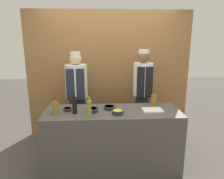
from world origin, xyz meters
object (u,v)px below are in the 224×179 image
object	(u,v)px
bottle_amber	(154,100)
sauce_bowl_orange	(68,109)
cutting_board	(153,110)
chef_right	(142,94)
bottle_vinegar	(55,108)
bottle_soy	(74,105)
sauce_bowl_purple	(109,107)
bottle_oil	(89,108)
sauce_bowl_yellow	(118,112)
chef_left	(77,97)
sauce_bowl_white	(93,110)

from	to	relation	value
bottle_amber	sauce_bowl_orange	bearing A→B (deg)	-171.76
cutting_board	chef_right	distance (m)	0.75
bottle_vinegar	bottle_soy	world-z (taller)	bottle_soy
sauce_bowl_purple	bottle_soy	size ratio (longest dim) A/B	0.51
sauce_bowl_purple	bottle_oil	bearing A→B (deg)	-135.45
sauce_bowl_yellow	chef_right	xyz separation A→B (m)	(0.51, 0.86, 0.00)
bottle_soy	chef_right	bearing A→B (deg)	35.87
bottle_oil	chef_left	size ratio (longest dim) A/B	0.18
bottle_amber	bottle_soy	distance (m)	1.21
bottle_oil	bottle_soy	xyz separation A→B (m)	(-0.21, 0.13, 0.01)
cutting_board	chef_left	world-z (taller)	chef_left
bottle_oil	bottle_soy	bearing A→B (deg)	148.69
sauce_bowl_yellow	chef_left	xyz separation A→B (m)	(-0.63, 0.86, -0.03)
cutting_board	bottle_oil	xyz separation A→B (m)	(-0.89, -0.17, 0.11)
sauce_bowl_orange	chef_right	world-z (taller)	chef_right
bottle_amber	chef_left	size ratio (longest dim) A/B	0.13
cutting_board	bottle_soy	xyz separation A→B (m)	(-1.10, -0.04, 0.12)
bottle_soy	chef_right	distance (m)	1.36
bottle_oil	chef_right	distance (m)	1.28
bottle_vinegar	bottle_soy	distance (m)	0.27
cutting_board	bottle_vinegar	bearing A→B (deg)	-178.27
bottle_oil	bottle_soy	distance (m)	0.24
bottle_vinegar	chef_left	xyz separation A→B (m)	(0.22, 0.80, -0.09)
chef_right	cutting_board	bearing A→B (deg)	-90.01
chef_right	sauce_bowl_orange	bearing A→B (deg)	-150.41
cutting_board	bottle_vinegar	distance (m)	1.36
sauce_bowl_yellow	bottle_vinegar	bearing A→B (deg)	175.58
sauce_bowl_purple	bottle_amber	world-z (taller)	bottle_amber
sauce_bowl_yellow	sauce_bowl_purple	world-z (taller)	sauce_bowl_yellow
cutting_board	chef_left	size ratio (longest dim) A/B	0.17
cutting_board	bottle_vinegar	xyz separation A→B (m)	(-1.36, -0.04, 0.08)
sauce_bowl_white	bottle_vinegar	distance (m)	0.51
sauce_bowl_white	chef_left	bearing A→B (deg)	111.23
sauce_bowl_yellow	sauce_bowl_purple	xyz separation A→B (m)	(-0.10, 0.22, -0.01)
bottle_oil	sauce_bowl_purple	bearing A→B (deg)	44.55
chef_right	sauce_bowl_white	bearing A→B (deg)	-139.03
bottle_vinegar	sauce_bowl_yellow	bearing A→B (deg)	-4.42
bottle_amber	bottle_vinegar	size ratio (longest dim) A/B	0.98
sauce_bowl_purple	chef_right	bearing A→B (deg)	46.45
sauce_bowl_white	chef_right	size ratio (longest dim) A/B	0.09
sauce_bowl_yellow	sauce_bowl_purple	bearing A→B (deg)	115.55
sauce_bowl_yellow	sauce_bowl_purple	distance (m)	0.24
sauce_bowl_white	sauce_bowl_orange	xyz separation A→B (m)	(-0.36, 0.06, -0.01)
sauce_bowl_orange	bottle_amber	world-z (taller)	bottle_amber
sauce_bowl_yellow	sauce_bowl_orange	distance (m)	0.72
sauce_bowl_orange	sauce_bowl_purple	bearing A→B (deg)	4.07
bottle_soy	chef_right	world-z (taller)	chef_right
bottle_soy	bottle_oil	bearing A→B (deg)	-31.31
chef_right	bottle_soy	bearing A→B (deg)	-144.13
sauce_bowl_purple	bottle_soy	distance (m)	0.52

